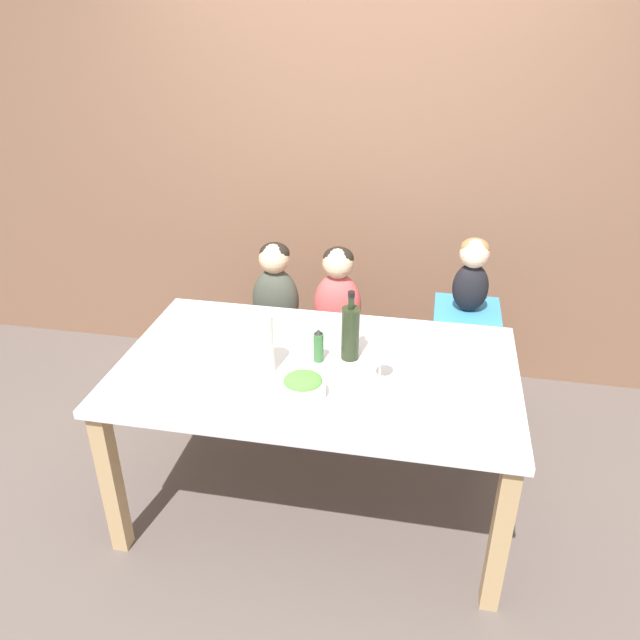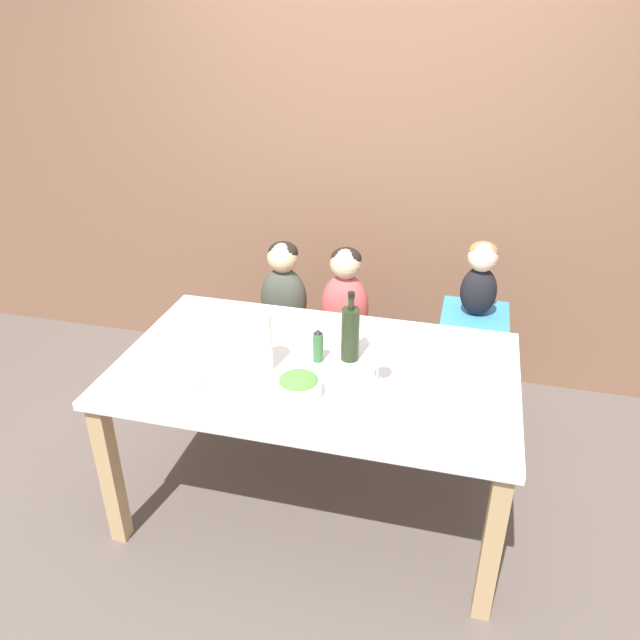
# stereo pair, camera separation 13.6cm
# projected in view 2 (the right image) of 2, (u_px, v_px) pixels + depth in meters

# --- Properties ---
(ground_plane) EXTENTS (14.00, 14.00, 0.00)m
(ground_plane) POSITION_uv_depth(u_px,v_px,m) (316.00, 498.00, 3.01)
(ground_plane) COLOR #564C47
(wall_back) EXTENTS (10.00, 0.06, 2.70)m
(wall_back) POSITION_uv_depth(u_px,v_px,m) (375.00, 155.00, 3.51)
(wall_back) COLOR brown
(wall_back) RESTS_ON ground_plane
(dining_table) EXTENTS (1.69, 1.00, 0.76)m
(dining_table) POSITION_uv_depth(u_px,v_px,m) (316.00, 383.00, 2.70)
(dining_table) COLOR silver
(dining_table) RESTS_ON ground_plane
(chair_far_left) EXTENTS (0.40, 0.44, 0.48)m
(chair_far_left) POSITION_uv_depth(u_px,v_px,m) (285.00, 340.00, 3.55)
(chair_far_left) COLOR silver
(chair_far_left) RESTS_ON ground_plane
(chair_far_center) EXTENTS (0.40, 0.44, 0.48)m
(chair_far_center) POSITION_uv_depth(u_px,v_px,m) (344.00, 348.00, 3.48)
(chair_far_center) COLOR silver
(chair_far_center) RESTS_ON ground_plane
(chair_right_highchair) EXTENTS (0.34, 0.37, 0.70)m
(chair_right_highchair) POSITION_uv_depth(u_px,v_px,m) (472.00, 339.00, 3.26)
(chair_right_highchair) COLOR silver
(chair_right_highchair) RESTS_ON ground_plane
(person_child_left) EXTENTS (0.26, 0.19, 0.52)m
(person_child_left) POSITION_uv_depth(u_px,v_px,m) (284.00, 287.00, 3.40)
(person_child_left) COLOR #3D4238
(person_child_left) RESTS_ON chair_far_left
(person_child_center) EXTENTS (0.26, 0.19, 0.52)m
(person_child_center) POSITION_uv_depth(u_px,v_px,m) (345.00, 294.00, 3.32)
(person_child_center) COLOR #C64C4C
(person_child_center) RESTS_ON chair_far_center
(person_baby_right) EXTENTS (0.18, 0.15, 0.39)m
(person_baby_right) POSITION_uv_depth(u_px,v_px,m) (481.00, 275.00, 3.09)
(person_baby_right) COLOR black
(person_baby_right) RESTS_ON chair_right_highchair
(wine_bottle) EXTENTS (0.08, 0.08, 0.32)m
(wine_bottle) POSITION_uv_depth(u_px,v_px,m) (350.00, 333.00, 2.64)
(wine_bottle) COLOR #232D19
(wine_bottle) RESTS_ON dining_table
(paper_towel_roll) EXTENTS (0.10, 0.10, 0.26)m
(paper_towel_roll) POSITION_uv_depth(u_px,v_px,m) (260.00, 342.00, 2.57)
(paper_towel_roll) COLOR white
(paper_towel_roll) RESTS_ON dining_table
(wine_glass_near) EXTENTS (0.07, 0.07, 0.17)m
(wine_glass_near) POSITION_uv_depth(u_px,v_px,m) (378.00, 356.00, 2.49)
(wine_glass_near) COLOR white
(wine_glass_near) RESTS_ON dining_table
(salad_bowl_large) EXTENTS (0.18, 0.18, 0.09)m
(salad_bowl_large) POSITION_uv_depth(u_px,v_px,m) (299.00, 385.00, 2.44)
(salad_bowl_large) COLOR white
(salad_bowl_large) RESTS_ON dining_table
(dinner_plate_front_left) EXTENTS (0.24, 0.24, 0.01)m
(dinner_plate_front_left) POSITION_uv_depth(u_px,v_px,m) (171.00, 383.00, 2.52)
(dinner_plate_front_left) COLOR silver
(dinner_plate_front_left) RESTS_ON dining_table
(dinner_plate_back_left) EXTENTS (0.24, 0.24, 0.01)m
(dinner_plate_back_left) POSITION_uv_depth(u_px,v_px,m) (234.00, 326.00, 2.95)
(dinner_plate_back_left) COLOR silver
(dinner_plate_back_left) RESTS_ON dining_table
(dinner_plate_back_right) EXTENTS (0.24, 0.24, 0.01)m
(dinner_plate_back_right) POSITION_uv_depth(u_px,v_px,m) (452.00, 354.00, 2.72)
(dinner_plate_back_right) COLOR silver
(dinner_plate_back_right) RESTS_ON dining_table
(condiment_bottle_hot_sauce) EXTENTS (0.04, 0.04, 0.15)m
(condiment_bottle_hot_sauce) POSITION_uv_depth(u_px,v_px,m) (318.00, 346.00, 2.65)
(condiment_bottle_hot_sauce) COLOR #336633
(condiment_bottle_hot_sauce) RESTS_ON dining_table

